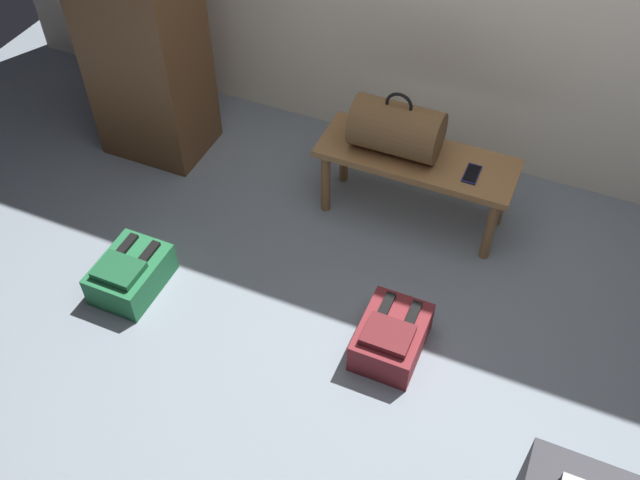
{
  "coord_description": "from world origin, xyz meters",
  "views": [
    {
      "loc": [
        0.49,
        -1.71,
        2.69
      ],
      "look_at": [
        -0.42,
        0.39,
        0.25
      ],
      "focal_mm": 39.59,
      "sensor_mm": 36.0,
      "label": 1
    }
  ],
  "objects": [
    {
      "name": "side_cabinet",
      "position": [
        -1.69,
        0.97,
        0.55
      ],
      "size": [
        0.56,
        0.44,
        1.1
      ],
      "color": "brown",
      "rests_on": "ground"
    },
    {
      "name": "ground_plane",
      "position": [
        0.0,
        0.0,
        0.0
      ],
      "size": [
        6.6,
        6.6,
        0.0
      ],
      "primitive_type": "plane",
      "color": "slate"
    },
    {
      "name": "backpack_maroon",
      "position": [
        0.05,
        0.11,
        0.09
      ],
      "size": [
        0.28,
        0.38,
        0.21
      ],
      "color": "maroon",
      "rests_on": "ground"
    },
    {
      "name": "duffel_bag_brown",
      "position": [
        -0.26,
        0.97,
        0.55
      ],
      "size": [
        0.44,
        0.26,
        0.34
      ],
      "color": "brown",
      "rests_on": "bench"
    },
    {
      "name": "cell_phone",
      "position": [
        0.15,
        0.94,
        0.42
      ],
      "size": [
        0.07,
        0.14,
        0.01
      ],
      "color": "#191E4C",
      "rests_on": "bench"
    },
    {
      "name": "backpack_green",
      "position": [
        -1.23,
        -0.04,
        0.09
      ],
      "size": [
        0.28,
        0.38,
        0.21
      ],
      "color": "#1E6038",
      "rests_on": "ground"
    },
    {
      "name": "bench",
      "position": [
        -0.14,
        0.97,
        0.35
      ],
      "size": [
        1.0,
        0.36,
        0.42
      ],
      "color": "olive",
      "rests_on": "ground"
    }
  ]
}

